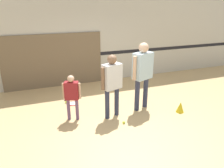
{
  "coord_description": "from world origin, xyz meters",
  "views": [
    {
      "loc": [
        -1.73,
        -4.58,
        2.78
      ],
      "look_at": [
        -0.01,
        0.11,
        0.89
      ],
      "focal_mm": 35.0,
      "sensor_mm": 36.0,
      "label": 1
    }
  ],
  "objects_px": {
    "tennis_ball_near_instructor": "(124,122)",
    "tennis_ball_by_spare_racket": "(66,102)",
    "racket_spare_on_floor": "(73,103)",
    "training_cone": "(180,107)",
    "person_student_right": "(143,69)",
    "person_student_left": "(72,93)",
    "person_instructor": "(112,80)"
  },
  "relations": [
    {
      "from": "person_student_right",
      "to": "tennis_ball_near_instructor",
      "type": "bearing_deg",
      "value": 18.11
    },
    {
      "from": "racket_spare_on_floor",
      "to": "tennis_ball_by_spare_racket",
      "type": "distance_m",
      "value": 0.2
    },
    {
      "from": "training_cone",
      "to": "person_student_right",
      "type": "bearing_deg",
      "value": 147.52
    },
    {
      "from": "person_student_right",
      "to": "tennis_ball_near_instructor",
      "type": "distance_m",
      "value": 1.47
    },
    {
      "from": "person_instructor",
      "to": "tennis_ball_near_instructor",
      "type": "distance_m",
      "value": 1.08
    },
    {
      "from": "racket_spare_on_floor",
      "to": "tennis_ball_near_instructor",
      "type": "bearing_deg",
      "value": 176.33
    },
    {
      "from": "person_student_right",
      "to": "racket_spare_on_floor",
      "type": "xyz_separation_m",
      "value": [
        -1.73,
        0.94,
        -1.12
      ]
    },
    {
      "from": "person_instructor",
      "to": "tennis_ball_by_spare_racket",
      "type": "bearing_deg",
      "value": 113.37
    },
    {
      "from": "tennis_ball_near_instructor",
      "to": "tennis_ball_by_spare_racket",
      "type": "height_order",
      "value": "same"
    },
    {
      "from": "person_instructor",
      "to": "person_student_left",
      "type": "distance_m",
      "value": 1.02
    },
    {
      "from": "racket_spare_on_floor",
      "to": "tennis_ball_by_spare_racket",
      "type": "bearing_deg",
      "value": 24.07
    },
    {
      "from": "person_instructor",
      "to": "racket_spare_on_floor",
      "type": "height_order",
      "value": "person_instructor"
    },
    {
      "from": "person_instructor",
      "to": "training_cone",
      "type": "height_order",
      "value": "person_instructor"
    },
    {
      "from": "racket_spare_on_floor",
      "to": "tennis_ball_near_instructor",
      "type": "xyz_separation_m",
      "value": [
        0.96,
        -1.54,
        0.02
      ]
    },
    {
      "from": "tennis_ball_by_spare_racket",
      "to": "person_student_left",
      "type": "bearing_deg",
      "value": -88.56
    },
    {
      "from": "racket_spare_on_floor",
      "to": "tennis_ball_by_spare_racket",
      "type": "relative_size",
      "value": 7.65
    },
    {
      "from": "person_student_left",
      "to": "training_cone",
      "type": "relative_size",
      "value": 4.02
    },
    {
      "from": "person_student_left",
      "to": "racket_spare_on_floor",
      "type": "xyz_separation_m",
      "value": [
        0.15,
        0.9,
        -0.71
      ]
    },
    {
      "from": "person_instructor",
      "to": "person_student_right",
      "type": "relative_size",
      "value": 0.89
    },
    {
      "from": "person_student_right",
      "to": "racket_spare_on_floor",
      "type": "bearing_deg",
      "value": -48.55
    },
    {
      "from": "racket_spare_on_floor",
      "to": "training_cone",
      "type": "bearing_deg",
      "value": -155.55
    },
    {
      "from": "tennis_ball_near_instructor",
      "to": "training_cone",
      "type": "height_order",
      "value": "training_cone"
    },
    {
      "from": "person_student_right",
      "to": "training_cone",
      "type": "xyz_separation_m",
      "value": [
        0.89,
        -0.56,
        -0.99
      ]
    },
    {
      "from": "tennis_ball_near_instructor",
      "to": "person_instructor",
      "type": "bearing_deg",
      "value": 107.97
    },
    {
      "from": "person_instructor",
      "to": "person_student_left",
      "type": "bearing_deg",
      "value": 152.52
    },
    {
      "from": "person_student_left",
      "to": "racket_spare_on_floor",
      "type": "height_order",
      "value": "person_student_left"
    },
    {
      "from": "tennis_ball_near_instructor",
      "to": "tennis_ball_by_spare_racket",
      "type": "relative_size",
      "value": 1.0
    },
    {
      "from": "person_instructor",
      "to": "person_student_left",
      "type": "height_order",
      "value": "person_instructor"
    },
    {
      "from": "tennis_ball_near_instructor",
      "to": "tennis_ball_by_spare_racket",
      "type": "xyz_separation_m",
      "value": [
        -1.13,
        1.64,
        0.0
      ]
    },
    {
      "from": "tennis_ball_near_instructor",
      "to": "training_cone",
      "type": "distance_m",
      "value": 1.66
    },
    {
      "from": "person_student_left",
      "to": "tennis_ball_near_instructor",
      "type": "bearing_deg",
      "value": -9.01
    },
    {
      "from": "person_student_right",
      "to": "person_student_left",
      "type": "bearing_deg",
      "value": -21.07
    }
  ]
}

